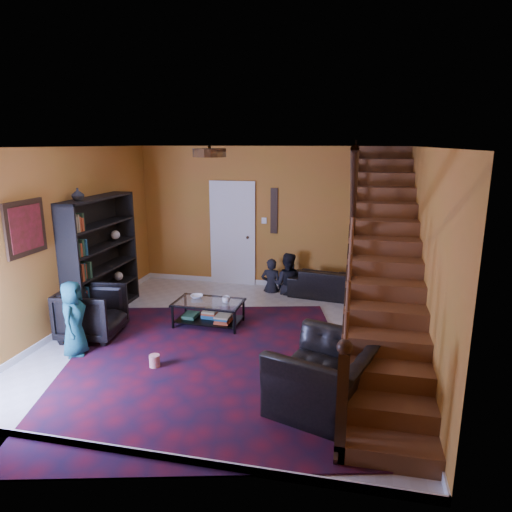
% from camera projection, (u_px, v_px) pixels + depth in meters
% --- Properties ---
extents(floor, '(5.50, 5.50, 0.00)m').
position_uv_depth(floor, '(231.00, 339.00, 6.82)').
color(floor, beige).
rests_on(floor, ground).
extents(room, '(5.50, 5.50, 5.50)m').
position_uv_depth(room, '(180.00, 300.00, 8.35)').
color(room, '#BC6529').
rests_on(room, ground).
extents(staircase, '(0.95, 5.02, 3.18)m').
position_uv_depth(staircase, '(384.00, 256.00, 6.03)').
color(staircase, brown).
rests_on(staircase, floor).
extents(bookshelf, '(0.35, 1.80, 2.00)m').
position_uv_depth(bookshelf, '(102.00, 259.00, 7.66)').
color(bookshelf, black).
rests_on(bookshelf, floor).
extents(door, '(0.82, 0.05, 2.05)m').
position_uv_depth(door, '(233.00, 235.00, 9.30)').
color(door, silver).
rests_on(door, floor).
extents(framed_picture, '(0.04, 0.74, 0.74)m').
position_uv_depth(framed_picture, '(25.00, 228.00, 6.08)').
color(framed_picture, maroon).
rests_on(framed_picture, room).
extents(wall_hanging, '(0.14, 0.03, 0.90)m').
position_uv_depth(wall_hanging, '(274.00, 211.00, 9.00)').
color(wall_hanging, black).
rests_on(wall_hanging, room).
extents(ceiling_fixture, '(0.40, 0.40, 0.10)m').
position_uv_depth(ceiling_fixture, '(209.00, 153.00, 5.40)').
color(ceiling_fixture, '#3F2814').
rests_on(ceiling_fixture, room).
extents(rug, '(4.62, 5.01, 0.02)m').
position_uv_depth(rug, '(207.00, 364.00, 6.04)').
color(rug, '#490D1A').
rests_on(rug, floor).
extents(sofa, '(1.95, 0.98, 0.54)m').
position_uv_depth(sofa, '(340.00, 283.00, 8.62)').
color(sofa, black).
rests_on(sofa, floor).
extents(armchair_left, '(0.94, 0.91, 0.77)m').
position_uv_depth(armchair_left, '(92.00, 313.00, 6.82)').
color(armchair_left, black).
rests_on(armchair_left, floor).
extents(armchair_right, '(1.34, 1.43, 0.76)m').
position_uv_depth(armchair_right, '(325.00, 376.00, 4.98)').
color(armchair_right, black).
rests_on(armchair_right, floor).
extents(person_adult_a, '(0.42, 0.29, 1.12)m').
position_uv_depth(person_adult_a, '(271.00, 286.00, 8.98)').
color(person_adult_a, black).
rests_on(person_adult_a, sofa).
extents(person_adult_b, '(0.61, 0.47, 1.25)m').
position_uv_depth(person_adult_b, '(287.00, 284.00, 8.90)').
color(person_adult_b, black).
rests_on(person_adult_b, sofa).
extents(person_child, '(0.45, 0.58, 1.06)m').
position_uv_depth(person_child, '(73.00, 319.00, 6.20)').
color(person_child, '#1B6765').
rests_on(person_child, armchair_left).
extents(coffee_table, '(1.09, 0.67, 0.41)m').
position_uv_depth(coffee_table, '(209.00, 312.00, 7.28)').
color(coffee_table, black).
rests_on(coffee_table, floor).
extents(cup_a, '(0.15, 0.15, 0.10)m').
position_uv_depth(cup_a, '(226.00, 300.00, 7.16)').
color(cup_a, '#999999').
rests_on(cup_a, coffee_table).
extents(cup_b, '(0.13, 0.13, 0.09)m').
position_uv_depth(cup_b, '(226.00, 299.00, 7.22)').
color(cup_b, '#999999').
rests_on(cup_b, coffee_table).
extents(bowl, '(0.25, 0.25, 0.05)m').
position_uv_depth(bowl, '(197.00, 296.00, 7.40)').
color(bowl, '#999999').
rests_on(bowl, coffee_table).
extents(vase, '(0.18, 0.18, 0.19)m').
position_uv_depth(vase, '(78.00, 194.00, 6.91)').
color(vase, '#999999').
rests_on(vase, bookshelf).
extents(popcorn_bucket, '(0.18, 0.18, 0.16)m').
position_uv_depth(popcorn_bucket, '(155.00, 361.00, 5.93)').
color(popcorn_bucket, red).
rests_on(popcorn_bucket, rug).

